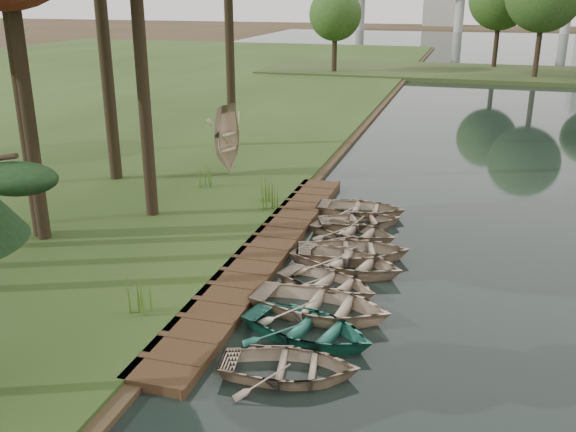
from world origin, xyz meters
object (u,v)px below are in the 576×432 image
(rowboat_2, at_px, (321,302))
(stored_rowboat, at_px, (229,166))
(rowboat_0, at_px, (290,364))
(rowboat_1, at_px, (308,325))
(boardwalk, at_px, (266,251))

(rowboat_2, bearing_deg, stored_rowboat, 37.54)
(rowboat_0, bearing_deg, rowboat_1, -8.39)
(rowboat_0, bearing_deg, stored_rowboat, 16.93)
(rowboat_1, distance_m, stored_rowboat, 14.54)
(rowboat_1, relative_size, stored_rowboat, 1.09)
(rowboat_2, height_order, stored_rowboat, stored_rowboat)
(stored_rowboat, bearing_deg, rowboat_2, -130.47)
(stored_rowboat, bearing_deg, rowboat_0, -136.01)
(rowboat_0, relative_size, rowboat_2, 0.83)
(boardwalk, xyz_separation_m, stored_rowboat, (-4.36, 7.93, 0.48))
(rowboat_0, distance_m, rowboat_1, 1.73)
(rowboat_1, height_order, rowboat_2, rowboat_2)
(boardwalk, xyz_separation_m, rowboat_1, (2.67, -4.79, 0.26))
(rowboat_2, relative_size, stored_rowboat, 1.20)
(boardwalk, height_order, rowboat_0, rowboat_0)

